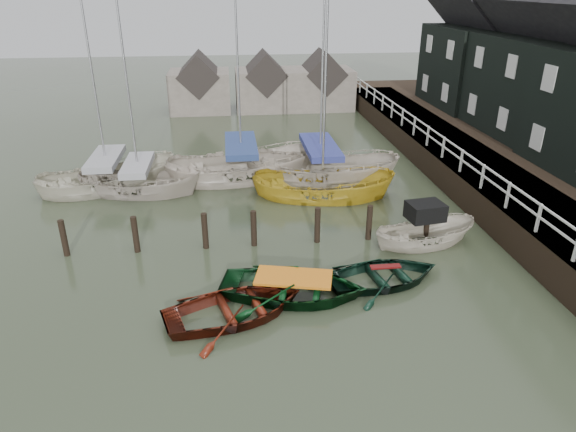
{
  "coord_description": "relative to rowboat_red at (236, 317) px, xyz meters",
  "views": [
    {
      "loc": [
        -1.94,
        -14.2,
        9.0
      ],
      "look_at": [
        0.02,
        2.43,
        1.4
      ],
      "focal_mm": 32.0,
      "sensor_mm": 36.0,
      "label": 1
    }
  ],
  "objects": [
    {
      "name": "rowboat_dkgreen",
      "position": [
        4.91,
        1.36,
        0.0
      ],
      "size": [
        4.27,
        3.39,
        0.79
      ],
      "primitive_type": "imported",
      "rotation": [
        0.0,
        0.0,
        1.75
      ],
      "color": "black",
      "rests_on": "ground"
    },
    {
      "name": "mooring_pilings",
      "position": [
        0.89,
        4.5,
        0.5
      ],
      "size": [
        13.72,
        0.22,
        1.8
      ],
      "color": "black",
      "rests_on": "ground"
    },
    {
      "name": "rowboat_green",
      "position": [
        1.84,
        0.88,
        0.0
      ],
      "size": [
        5.21,
        4.25,
        0.94
      ],
      "primitive_type": "imported",
      "rotation": [
        0.0,
        0.0,
        1.33
      ],
      "color": "black",
      "rests_on": "ground"
    },
    {
      "name": "land_strip",
      "position": [
        17.0,
        11.5,
        0.0
      ],
      "size": [
        14.0,
        38.0,
        1.5
      ],
      "primitive_type": "cube",
      "color": "black",
      "rests_on": "ground"
    },
    {
      "name": "far_sheds",
      "position": [
        2.83,
        27.5,
        1.86
      ],
      "size": [
        14.0,
        4.08,
        4.39
      ],
      "color": "#665B51",
      "rests_on": "ground"
    },
    {
      "name": "sailboat_d",
      "position": [
        4.45,
        11.1,
        0.06
      ],
      "size": [
        8.16,
        5.07,
        13.25
      ],
      "rotation": [
        0.0,
        0.0,
        1.26
      ],
      "color": "beige",
      "rests_on": "ground"
    },
    {
      "name": "sailboat_b",
      "position": [
        0.6,
        11.84,
        0.06
      ],
      "size": [
        7.91,
        3.81,
        13.05
      ],
      "rotation": [
        0.0,
        0.0,
        1.7
      ],
      "color": "beige",
      "rests_on": "ground"
    },
    {
      "name": "rowboat_red",
      "position": [
        0.0,
        0.0,
        0.0
      ],
      "size": [
        4.87,
        4.06,
        0.87
      ],
      "primitive_type": "imported",
      "rotation": [
        0.0,
        0.0,
        1.86
      ],
      "color": "#50170B",
      "rests_on": "ground"
    },
    {
      "name": "sailboat_a",
      "position": [
        -4.22,
        10.45,
        0.07
      ],
      "size": [
        6.21,
        3.38,
        11.46
      ],
      "rotation": [
        0.0,
        0.0,
        1.36
      ],
      "color": "#B9AD9E",
      "rests_on": "ground"
    },
    {
      "name": "pier",
      "position": [
        11.48,
        11.5,
        0.71
      ],
      "size": [
        3.04,
        32.0,
        2.7
      ],
      "color": "black",
      "rests_on": "ground"
    },
    {
      "name": "sailboat_e",
      "position": [
        -5.79,
        11.21,
        0.06
      ],
      "size": [
        6.95,
        4.65,
        10.27
      ],
      "rotation": [
        0.0,
        0.0,
        1.94
      ],
      "color": "beige",
      "rests_on": "ground"
    },
    {
      "name": "sailboat_c",
      "position": [
        4.19,
        8.95,
        0.01
      ],
      "size": [
        6.85,
        3.69,
        9.73
      ],
      "rotation": [
        0.0,
        0.0,
        1.37
      ],
      "color": "gold",
      "rests_on": "ground"
    },
    {
      "name": "ground",
      "position": [
        2.0,
        1.5,
        0.0
      ],
      "size": [
        120.0,
        120.0,
        0.0
      ],
      "primitive_type": "plane",
      "color": "#2C3320",
      "rests_on": "ground"
    },
    {
      "name": "motorboat",
      "position": [
        7.17,
        3.82,
        0.11
      ],
      "size": [
        4.15,
        2.05,
        2.38
      ],
      "rotation": [
        0.0,
        0.0,
        1.72
      ],
      "color": "beige",
      "rests_on": "ground"
    }
  ]
}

